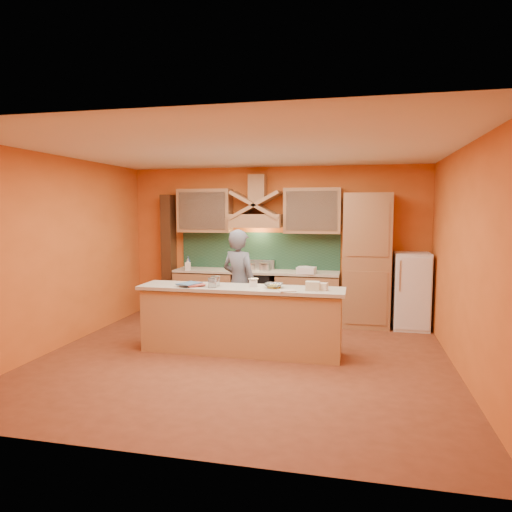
% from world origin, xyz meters
% --- Properties ---
extents(floor, '(5.50, 5.00, 0.01)m').
position_xyz_m(floor, '(0.00, 0.00, 0.00)').
color(floor, brown).
rests_on(floor, ground).
extents(ceiling, '(5.50, 5.00, 0.01)m').
position_xyz_m(ceiling, '(0.00, 0.00, 2.80)').
color(ceiling, white).
rests_on(ceiling, wall_back).
extents(wall_back, '(5.50, 0.02, 2.80)m').
position_xyz_m(wall_back, '(0.00, 2.50, 1.40)').
color(wall_back, orange).
rests_on(wall_back, floor).
extents(wall_front, '(5.50, 0.02, 2.80)m').
position_xyz_m(wall_front, '(0.00, -2.50, 1.40)').
color(wall_front, orange).
rests_on(wall_front, floor).
extents(wall_left, '(0.02, 5.00, 2.80)m').
position_xyz_m(wall_left, '(-2.75, 0.00, 1.40)').
color(wall_left, orange).
rests_on(wall_left, floor).
extents(wall_right, '(0.02, 5.00, 2.80)m').
position_xyz_m(wall_right, '(2.75, 0.00, 1.40)').
color(wall_right, orange).
rests_on(wall_right, floor).
extents(base_cabinet_left, '(1.10, 0.60, 0.86)m').
position_xyz_m(base_cabinet_left, '(-1.25, 2.20, 0.43)').
color(base_cabinet_left, '#A7744C').
rests_on(base_cabinet_left, floor).
extents(base_cabinet_right, '(1.10, 0.60, 0.86)m').
position_xyz_m(base_cabinet_right, '(0.65, 2.20, 0.43)').
color(base_cabinet_right, '#A7744C').
rests_on(base_cabinet_right, floor).
extents(counter_top, '(3.00, 0.62, 0.04)m').
position_xyz_m(counter_top, '(-0.30, 2.20, 0.90)').
color(counter_top, beige).
rests_on(counter_top, base_cabinet_left).
extents(stove, '(0.60, 0.58, 0.90)m').
position_xyz_m(stove, '(-0.30, 2.20, 0.45)').
color(stove, black).
rests_on(stove, floor).
extents(backsplash, '(3.00, 0.03, 0.70)m').
position_xyz_m(backsplash, '(-0.30, 2.48, 1.25)').
color(backsplash, '#1C3E2D').
rests_on(backsplash, wall_back).
extents(range_hood, '(0.92, 0.50, 0.24)m').
position_xyz_m(range_hood, '(-0.30, 2.25, 1.82)').
color(range_hood, '#A7744C').
rests_on(range_hood, wall_back).
extents(hood_chimney, '(0.30, 0.30, 0.50)m').
position_xyz_m(hood_chimney, '(-0.30, 2.35, 2.40)').
color(hood_chimney, '#A7744C').
rests_on(hood_chimney, wall_back).
extents(upper_cabinet_left, '(1.00, 0.35, 0.80)m').
position_xyz_m(upper_cabinet_left, '(-1.30, 2.33, 2.00)').
color(upper_cabinet_left, '#A7744C').
rests_on(upper_cabinet_left, wall_back).
extents(upper_cabinet_right, '(1.00, 0.35, 0.80)m').
position_xyz_m(upper_cabinet_right, '(0.70, 2.33, 2.00)').
color(upper_cabinet_right, '#A7744C').
rests_on(upper_cabinet_right, wall_back).
extents(pantry_column, '(0.80, 0.60, 2.30)m').
position_xyz_m(pantry_column, '(1.65, 2.20, 1.15)').
color(pantry_column, '#A7744C').
rests_on(pantry_column, floor).
extents(fridge, '(0.58, 0.60, 1.30)m').
position_xyz_m(fridge, '(2.40, 2.20, 0.65)').
color(fridge, white).
rests_on(fridge, floor).
extents(trim_column_left, '(0.20, 0.30, 2.30)m').
position_xyz_m(trim_column_left, '(-2.05, 2.35, 1.15)').
color(trim_column_left, '#472816').
rests_on(trim_column_left, floor).
extents(island_body, '(2.80, 0.55, 0.88)m').
position_xyz_m(island_body, '(-0.10, 0.30, 0.44)').
color(island_body, tan).
rests_on(island_body, floor).
extents(island_top, '(2.90, 0.62, 0.05)m').
position_xyz_m(island_top, '(-0.10, 0.30, 0.92)').
color(island_top, beige).
rests_on(island_top, island_body).
extents(person, '(0.74, 0.63, 1.72)m').
position_xyz_m(person, '(-0.31, 1.05, 0.86)').
color(person, slate).
rests_on(person, floor).
extents(pot_large, '(0.32, 0.32, 0.14)m').
position_xyz_m(pot_large, '(-0.43, 2.16, 0.97)').
color(pot_large, silver).
rests_on(pot_large, stove).
extents(pot_small, '(0.22, 0.22, 0.14)m').
position_xyz_m(pot_small, '(-0.14, 2.22, 0.97)').
color(pot_small, silver).
rests_on(pot_small, stove).
extents(soap_bottle_a, '(0.11, 0.12, 0.21)m').
position_xyz_m(soap_bottle_a, '(-1.52, 1.96, 1.03)').
color(soap_bottle_a, white).
rests_on(soap_bottle_a, counter_top).
extents(soap_bottle_b, '(0.10, 0.10, 0.23)m').
position_xyz_m(soap_bottle_b, '(-1.59, 2.16, 1.04)').
color(soap_bottle_b, '#304C86').
rests_on(soap_bottle_b, counter_top).
extents(bowl_back, '(0.29, 0.29, 0.08)m').
position_xyz_m(bowl_back, '(0.58, 2.29, 0.96)').
color(bowl_back, white).
rests_on(bowl_back, counter_top).
extents(dish_rack, '(0.34, 0.28, 0.11)m').
position_xyz_m(dish_rack, '(0.64, 2.01, 0.98)').
color(dish_rack, white).
rests_on(dish_rack, counter_top).
extents(book_lower, '(0.40, 0.42, 0.03)m').
position_xyz_m(book_lower, '(-0.87, 0.18, 0.96)').
color(book_lower, '#B54B40').
rests_on(book_lower, island_top).
extents(book_upper, '(0.34, 0.38, 0.02)m').
position_xyz_m(book_upper, '(-0.93, 0.23, 0.98)').
color(book_upper, '#446C97').
rests_on(book_upper, island_top).
extents(jar_large, '(0.16, 0.16, 0.14)m').
position_xyz_m(jar_large, '(-0.46, 0.27, 1.02)').
color(jar_large, silver).
rests_on(jar_large, island_top).
extents(jar_small, '(0.14, 0.14, 0.13)m').
position_xyz_m(jar_small, '(-0.46, 0.15, 1.01)').
color(jar_small, white).
rests_on(jar_small, island_top).
extents(kitchen_scale, '(0.13, 0.13, 0.09)m').
position_xyz_m(kitchen_scale, '(0.07, 0.37, 0.99)').
color(kitchen_scale, white).
rests_on(kitchen_scale, island_top).
extents(mixing_bowl, '(0.29, 0.29, 0.06)m').
position_xyz_m(mixing_bowl, '(0.37, 0.32, 0.98)').
color(mixing_bowl, white).
rests_on(mixing_bowl, island_top).
extents(cloth, '(0.26, 0.23, 0.01)m').
position_xyz_m(cloth, '(0.59, 0.09, 0.95)').
color(cloth, beige).
rests_on(cloth, island_top).
extents(grocery_bag_a, '(0.19, 0.16, 0.12)m').
position_xyz_m(grocery_bag_a, '(0.91, 0.23, 1.00)').
color(grocery_bag_a, beige).
rests_on(grocery_bag_a, island_top).
extents(grocery_bag_b, '(0.18, 0.15, 0.10)m').
position_xyz_m(grocery_bag_b, '(1.03, 0.28, 0.99)').
color(grocery_bag_b, beige).
rests_on(grocery_bag_b, island_top).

